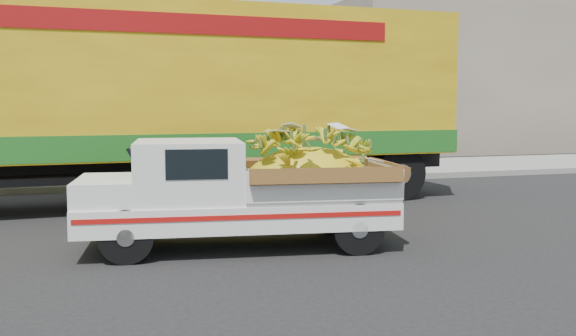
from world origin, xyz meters
name	(u,v)px	position (x,y,z in m)	size (l,w,h in m)	color
ground	(283,243)	(0.00, 0.00, 0.00)	(100.00, 100.00, 0.00)	black
curb	(206,184)	(0.00, 6.44, 0.07)	(60.00, 0.25, 0.15)	gray
sidewalk	(192,174)	(0.00, 8.54, 0.07)	(60.00, 4.00, 0.14)	gray
building_right	(492,79)	(14.00, 15.44, 3.00)	(14.00, 6.00, 6.00)	gray
pickup_truck	(262,190)	(-0.34, -0.16, 0.79)	(4.37, 2.07, 1.48)	black
semi_trailer	(159,96)	(-1.29, 3.99, 2.12)	(12.03, 3.06, 3.80)	black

